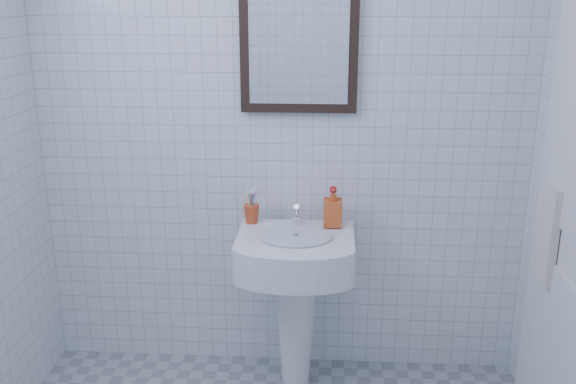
{
  "coord_description": "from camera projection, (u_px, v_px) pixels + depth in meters",
  "views": [
    {
      "loc": [
        0.2,
        -1.57,
        1.75
      ],
      "look_at": [
        0.05,
        0.86,
        0.98
      ],
      "focal_mm": 40.0,
      "sensor_mm": 36.0,
      "label": 1
    }
  ],
  "objects": [
    {
      "name": "hand_towel",
      "position": [
        548.0,
        234.0,
        2.42
      ],
      "size": [
        0.03,
        0.16,
        0.38
      ],
      "primitive_type": "cube",
      "color": "beige",
      "rests_on": "towel_ring"
    },
    {
      "name": "toothbrush_cup",
      "position": [
        252.0,
        214.0,
        2.84
      ],
      "size": [
        0.09,
        0.09,
        0.08
      ],
      "primitive_type": null,
      "rotation": [
        0.0,
        0.0,
        0.34
      ],
      "color": "#C4411E",
      "rests_on": "washbasin"
    },
    {
      "name": "washbasin",
      "position": [
        296.0,
        284.0,
        2.82
      ],
      "size": [
        0.5,
        0.36,
        0.76
      ],
      "color": "white",
      "rests_on": "ground"
    },
    {
      "name": "faucet",
      "position": [
        297.0,
        216.0,
        2.81
      ],
      "size": [
        0.04,
        0.1,
        0.11
      ],
      "color": "silver",
      "rests_on": "washbasin"
    },
    {
      "name": "wall_back",
      "position": [
        281.0,
        109.0,
        2.8
      ],
      "size": [
        2.2,
        0.02,
        2.5
      ],
      "primitive_type": "cube",
      "color": "silver",
      "rests_on": "ground"
    },
    {
      "name": "soap_dispenser",
      "position": [
        333.0,
        206.0,
        2.8
      ],
      "size": [
        0.08,
        0.08,
        0.18
      ],
      "primitive_type": "imported",
      "rotation": [
        0.0,
        0.0,
        0.03
      ],
      "color": "#BF4412",
      "rests_on": "washbasin"
    },
    {
      "name": "wall_mirror",
      "position": [
        299.0,
        39.0,
        2.69
      ],
      "size": [
        0.5,
        0.04,
        0.62
      ],
      "color": "black",
      "rests_on": "wall_back"
    },
    {
      "name": "towel_ring",
      "position": [
        559.0,
        188.0,
        2.36
      ],
      "size": [
        0.01,
        0.18,
        0.18
      ],
      "primitive_type": "torus",
      "rotation": [
        0.0,
        1.57,
        0.0
      ],
      "color": "silver",
      "rests_on": "wall_right"
    }
  ]
}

